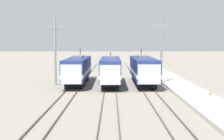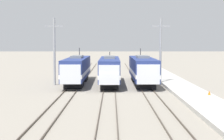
{
  "view_description": "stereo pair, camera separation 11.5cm",
  "coord_description": "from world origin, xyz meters",
  "px_view_note": "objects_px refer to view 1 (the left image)",
  "views": [
    {
      "loc": [
        0.23,
        -45.37,
        6.02
      ],
      "look_at": [
        0.28,
        2.07,
        2.49
      ],
      "focal_mm": 60.0,
      "sensor_mm": 36.0,
      "label": 1
    },
    {
      "loc": [
        0.34,
        -45.37,
        6.02
      ],
      "look_at": [
        0.28,
        2.07,
        2.49
      ],
      "focal_mm": 60.0,
      "sensor_mm": 36.0,
      "label": 2
    }
  ],
  "objects_px": {
    "locomotive_center": "(110,70)",
    "locomotive_far_right": "(143,70)",
    "catenary_tower_right": "(161,50)",
    "locomotive_far_left": "(77,69)",
    "traffic_cone": "(210,93)",
    "catenary_tower_left": "(55,50)"
  },
  "relations": [
    {
      "from": "catenary_tower_left",
      "to": "locomotive_far_right",
      "type": "bearing_deg",
      "value": 3.74
    },
    {
      "from": "locomotive_center",
      "to": "traffic_cone",
      "type": "relative_size",
      "value": 34.6
    },
    {
      "from": "locomotive_center",
      "to": "catenary_tower_right",
      "type": "distance_m",
      "value": 7.69
    },
    {
      "from": "catenary_tower_left",
      "to": "traffic_cone",
      "type": "relative_size",
      "value": 19.21
    },
    {
      "from": "catenary_tower_right",
      "to": "traffic_cone",
      "type": "distance_m",
      "value": 13.91
    },
    {
      "from": "traffic_cone",
      "to": "locomotive_far_right",
      "type": "bearing_deg",
      "value": 113.97
    },
    {
      "from": "traffic_cone",
      "to": "catenary_tower_left",
      "type": "bearing_deg",
      "value": 145.43
    },
    {
      "from": "catenary_tower_right",
      "to": "locomotive_far_left",
      "type": "bearing_deg",
      "value": 174.23
    },
    {
      "from": "catenary_tower_left",
      "to": "catenary_tower_right",
      "type": "height_order",
      "value": "same"
    },
    {
      "from": "locomotive_center",
      "to": "locomotive_far_left",
      "type": "bearing_deg",
      "value": 163.65
    },
    {
      "from": "locomotive_far_left",
      "to": "catenary_tower_left",
      "type": "height_order",
      "value": "catenary_tower_left"
    },
    {
      "from": "locomotive_center",
      "to": "traffic_cone",
      "type": "distance_m",
      "value": 16.59
    },
    {
      "from": "catenary_tower_right",
      "to": "locomotive_center",
      "type": "bearing_deg",
      "value": -178.52
    },
    {
      "from": "locomotive_center",
      "to": "catenary_tower_left",
      "type": "relative_size",
      "value": 1.8
    },
    {
      "from": "catenary_tower_right",
      "to": "catenary_tower_left",
      "type": "bearing_deg",
      "value": 180.0
    },
    {
      "from": "catenary_tower_right",
      "to": "traffic_cone",
      "type": "bearing_deg",
      "value": -74.24
    },
    {
      "from": "traffic_cone",
      "to": "locomotive_far_left",
      "type": "bearing_deg",
      "value": 137.98
    },
    {
      "from": "locomotive_far_left",
      "to": "locomotive_far_right",
      "type": "relative_size",
      "value": 1.03
    },
    {
      "from": "catenary_tower_right",
      "to": "locomotive_far_right",
      "type": "bearing_deg",
      "value": 161.45
    },
    {
      "from": "locomotive_far_right",
      "to": "catenary_tower_right",
      "type": "xyz_separation_m",
      "value": [
        2.43,
        -0.82,
        2.8
      ]
    },
    {
      "from": "catenary_tower_left",
      "to": "traffic_cone",
      "type": "bearing_deg",
      "value": -34.57
    },
    {
      "from": "locomotive_center",
      "to": "locomotive_far_right",
      "type": "distance_m",
      "value": 4.83
    }
  ]
}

